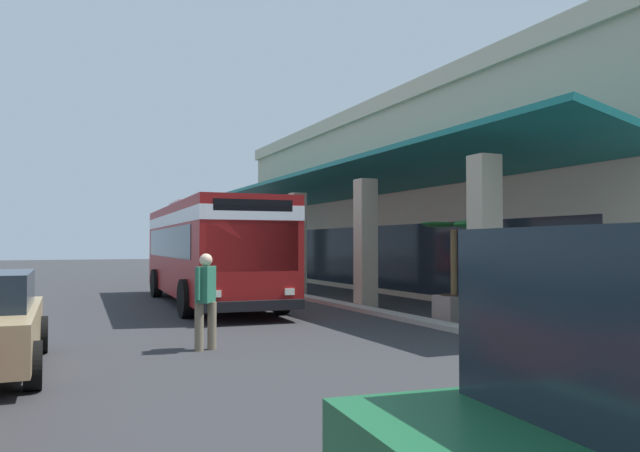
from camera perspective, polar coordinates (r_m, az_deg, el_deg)
The scene contains 6 objects.
ground at distance 24.70m, azimuth 9.10°, elevation -6.06°, with size 120.00×120.00×0.00m, color #2D2D30.
curb_strip at distance 23.58m, azimuth -3.39°, elevation -6.14°, with size 33.26×0.50×0.12m, color #9E998E.
plaza_building at distance 28.41m, azimuth 15.16°, elevation 2.24°, with size 28.01×15.75×7.61m.
transit_bus at distance 20.13m, azimuth -10.24°, elevation -1.77°, with size 11.31×3.16×3.34m.
pedestrian at distance 11.34m, azimuth -10.47°, elevation -6.30°, with size 0.55×0.49×1.73m.
potted_palm at distance 15.72m, azimuth 12.19°, elevation -6.20°, with size 1.77×1.74×2.49m.
Camera 1 is at (20.68, -5.36, 1.90)m, focal length 34.76 mm.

